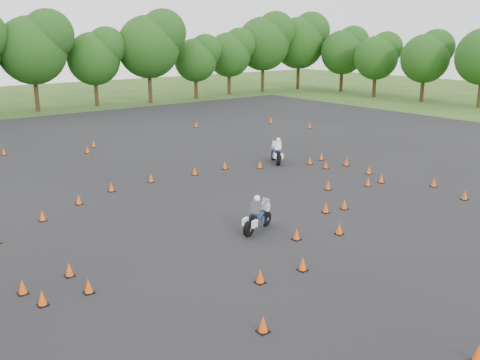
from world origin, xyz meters
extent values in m
plane|color=#2D5119|center=(0.00, 0.00, 0.00)|extent=(140.00, 140.00, 0.00)
plane|color=black|center=(0.00, 6.00, 0.01)|extent=(62.00, 62.00, 0.00)
cone|color=#E64B09|center=(9.63, 6.02, 0.23)|extent=(0.26, 0.26, 0.45)
cone|color=#E64B09|center=(-3.01, -9.07, 0.23)|extent=(0.26, 0.26, 0.45)
cone|color=#E64B09|center=(2.31, 0.84, 0.23)|extent=(0.26, 0.26, 0.45)
cone|color=#E64B09|center=(-5.78, 8.67, 0.23)|extent=(0.26, 0.26, 0.45)
cone|color=#E64B09|center=(9.50, 7.94, 0.23)|extent=(0.26, 0.26, 0.45)
cone|color=#E64B09|center=(5.17, 8.70, 0.23)|extent=(0.26, 0.26, 0.45)
cone|color=#E64B09|center=(16.28, 20.36, 0.23)|extent=(0.26, 0.26, 0.45)
cone|color=#E64B09|center=(8.15, 7.60, 0.23)|extent=(0.26, 0.26, 0.45)
cone|color=#E64B09|center=(9.70, 0.24, 0.23)|extent=(0.26, 0.26, 0.45)
cone|color=#E64B09|center=(9.10, 3.92, 0.23)|extent=(0.26, 0.26, 0.45)
cone|color=#E64B09|center=(8.20, 2.39, 0.23)|extent=(0.26, 0.26, 0.45)
cone|color=#E64B09|center=(-6.17, -4.85, 0.23)|extent=(0.26, 0.26, 0.45)
cone|color=#E64B09|center=(-10.51, 1.27, 0.23)|extent=(0.26, 0.26, 0.45)
cone|color=#E64B09|center=(-4.37, -2.61, 0.23)|extent=(0.26, 0.26, 0.45)
cone|color=#E64B09|center=(8.18, 6.32, 0.23)|extent=(0.26, 0.26, 0.45)
cone|color=#E64B09|center=(-8.91, 0.10, 0.23)|extent=(0.26, 0.26, 0.45)
cone|color=#E64B09|center=(-0.92, -0.67, 0.23)|extent=(0.26, 0.26, 0.45)
cone|color=#E64B09|center=(8.87, -1.93, 0.23)|extent=(0.26, 0.26, 0.45)
cone|color=#E64B09|center=(3.31, 0.65, 0.23)|extent=(0.26, 0.26, 0.45)
cone|color=#E64B09|center=(9.96, 22.63, 0.23)|extent=(0.26, 0.26, 0.45)
cone|color=#E64B09|center=(0.80, -1.29, 0.23)|extent=(0.26, 0.26, 0.45)
cone|color=#E64B09|center=(17.11, 16.47, 0.23)|extent=(0.26, 0.26, 0.45)
cone|color=#E64B09|center=(3.44, 9.80, 0.23)|extent=(0.26, 0.26, 0.45)
cone|color=#E64B09|center=(-2.66, -2.78, 0.23)|extent=(0.26, 0.26, 0.45)
cone|color=#E64B09|center=(5.03, 3.23, 0.23)|extent=(0.26, 0.26, 0.45)
cone|color=#E64B09|center=(-1.31, 9.97, 0.23)|extent=(0.26, 0.26, 0.45)
cone|color=#E64B09|center=(16.26, 20.40, 0.23)|extent=(0.26, 0.26, 0.45)
cone|color=#E64B09|center=(1.32, 9.77, 0.23)|extent=(0.26, 0.26, 0.45)
cone|color=#E64B09|center=(-0.04, 20.34, 0.23)|extent=(0.26, 0.26, 0.45)
cone|color=#E64B09|center=(-8.94, 1.59, 0.23)|extent=(0.26, 0.26, 0.45)
cone|color=#E64B09|center=(-10.27, 0.19, 0.23)|extent=(0.26, 0.26, 0.45)
cone|color=#E64B09|center=(-1.10, 18.86, 0.23)|extent=(0.26, 0.26, 0.45)
cone|color=#E64B09|center=(-3.69, 9.68, 0.23)|extent=(0.26, 0.26, 0.45)
cone|color=#E64B09|center=(7.13, 2.40, 0.23)|extent=(0.26, 0.26, 0.45)
cone|color=#E64B09|center=(-7.85, 7.46, 0.23)|extent=(0.26, 0.26, 0.45)
cone|color=#E64B09|center=(-5.62, 21.54, 0.23)|extent=(0.26, 0.26, 0.45)
camera|label=1|loc=(-14.39, -14.35, 7.66)|focal=40.00mm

